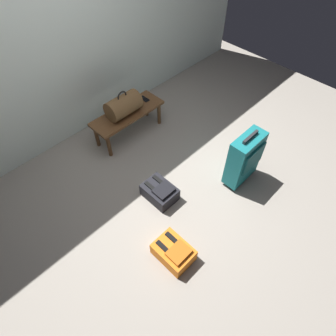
# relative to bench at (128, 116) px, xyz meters

# --- Properties ---
(ground_plane) EXTENTS (6.60, 6.60, 0.00)m
(ground_plane) POSITION_rel_bench_xyz_m (-0.26, -1.01, -0.32)
(ground_plane) COLOR gray
(back_wall) EXTENTS (6.00, 0.10, 2.80)m
(back_wall) POSITION_rel_bench_xyz_m (-0.26, 0.59, 1.08)
(back_wall) COLOR silver
(back_wall) RESTS_ON ground
(bench) EXTENTS (1.00, 0.36, 0.38)m
(bench) POSITION_rel_bench_xyz_m (0.00, 0.00, 0.00)
(bench) COLOR brown
(bench) RESTS_ON ground
(duffel_bag_brown) EXTENTS (0.44, 0.26, 0.34)m
(duffel_bag_brown) POSITION_rel_bench_xyz_m (-0.04, 0.00, 0.19)
(duffel_bag_brown) COLOR brown
(duffel_bag_brown) RESTS_ON bench
(cell_phone) EXTENTS (0.07, 0.14, 0.01)m
(cell_phone) POSITION_rel_bench_xyz_m (0.34, 0.04, 0.06)
(cell_phone) COLOR black
(cell_phone) RESTS_ON bench
(suitcase_upright_teal) EXTENTS (0.43, 0.22, 0.72)m
(suitcase_upright_teal) POSITION_rel_bench_xyz_m (0.41, -1.54, 0.05)
(suitcase_upright_teal) COLOR #14666B
(suitcase_upright_teal) RESTS_ON ground
(backpack_orange) EXTENTS (0.28, 0.38, 0.21)m
(backpack_orange) POSITION_rel_bench_xyz_m (-0.85, -1.66, -0.23)
(backpack_orange) COLOR orange
(backpack_orange) RESTS_ON ground
(backpack_dark) EXTENTS (0.28, 0.38, 0.21)m
(backpack_dark) POSITION_rel_bench_xyz_m (-0.44, -1.05, -0.23)
(backpack_dark) COLOR black
(backpack_dark) RESTS_ON ground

